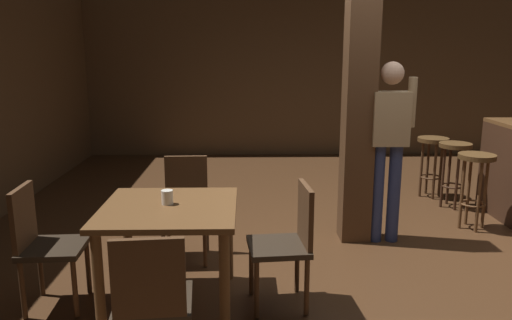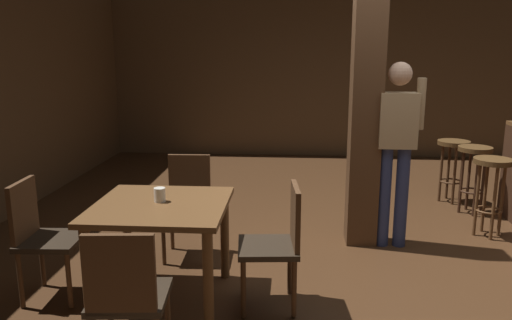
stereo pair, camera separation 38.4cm
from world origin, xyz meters
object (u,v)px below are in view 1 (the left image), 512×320
Objects in this scene: chair_east at (289,239)px; bar_stool_mid at (454,159)px; chair_west at (42,240)px; standing_person at (389,139)px; bar_stool_near at (476,173)px; bar_stool_far at (432,152)px; napkin_cup at (167,197)px; chair_north at (186,202)px; dining_table at (170,223)px; chair_south at (152,299)px.

bar_stool_mid is at bearing 46.96° from chair_east.
standing_person is (2.78, 1.22, 0.50)m from chair_west.
bar_stool_mid is at bearing 83.51° from bar_stool_near.
chair_east is 3.39m from bar_stool_far.
napkin_cup is at bearing -148.62° from standing_person.
chair_west and chair_north have the same top height.
chair_west is at bearing -144.32° from bar_stool_far.
dining_table is 1.25× the size of bar_stool_far.
bar_stool_mid is at bearing -77.51° from bar_stool_far.
standing_person is (1.90, 1.16, 0.20)m from napkin_cup.
bar_stool_near is at bearing 17.80° from standing_person.
napkin_cup is 0.13× the size of bar_stool_mid.
standing_person reaches higher than dining_table.
standing_person is 2.27× the size of bar_stool_far.
chair_north is 1.00× the size of chair_east.
dining_table is at bearing -147.50° from standing_person.
dining_table is at bearing -152.22° from bar_stool_near.
standing_person reaches higher than bar_stool_near.
chair_west is 1.00× the size of chair_north.
standing_person reaches higher than chair_west.
chair_south is 2.84m from standing_person.
napkin_cup is at bearing 93.07° from chair_south.
bar_stool_far is (2.86, 1.82, 0.07)m from chair_north.
dining_table is 0.90m from chair_south.
chair_north reaches higher than napkin_cup.
dining_table is 3.27m from bar_stool_near.
chair_west is 1.13× the size of bar_stool_near.
chair_east is 1.00× the size of chair_south.
bar_stool_mid is (2.12, 2.27, 0.08)m from chair_east.
chair_west is at bearing -149.59° from bar_stool_mid.
chair_west reaches higher than bar_stool_near.
chair_east is 3.11m from bar_stool_mid.
chair_west is 4.09m from bar_stool_near.
bar_stool_far is (0.99, 1.48, -0.43)m from standing_person.
dining_table is at bearing 177.96° from chair_east.
bar_stool_far is (2.84, 3.58, 0.07)m from chair_south.
chair_south is at bearing -139.74° from bar_stool_near.
chair_north and chair_south have the same top height.
bar_stool_near reaches higher than bar_stool_mid.
dining_table is at bearing -69.11° from napkin_cup.
chair_north is at bearing -154.96° from bar_stool_mid.
bar_stool_far is at bearing 32.46° from chair_north.
bar_stool_far is at bearing 51.56° from chair_south.
standing_person is at bearing -162.20° from bar_stool_near.
chair_west reaches higher than bar_stool_mid.
chair_south is (0.02, -1.76, 0.00)m from chair_north.
chair_south is (0.93, -0.87, 0.00)m from chair_west.
standing_person is at bearing 32.50° from dining_table.
standing_person reaches higher than chair_east.
chair_south is at bearing -128.44° from bar_stool_far.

